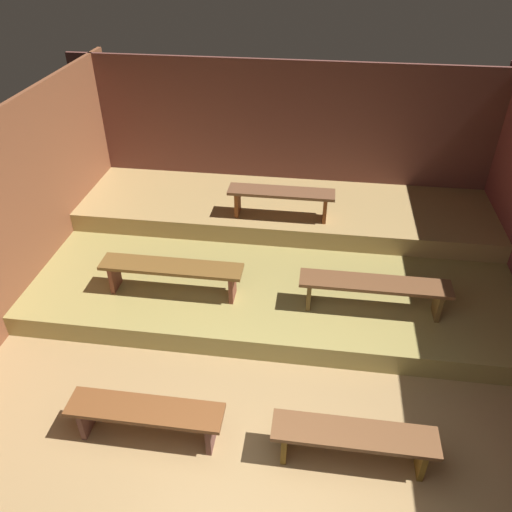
# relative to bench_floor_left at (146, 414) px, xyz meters

# --- Properties ---
(ground) EXTENTS (6.79, 5.86, 0.08)m
(ground) POSITION_rel_bench_floor_left_xyz_m (0.94, 2.04, -0.36)
(ground) COLOR #97794D
(wall_back) EXTENTS (6.79, 0.06, 2.36)m
(wall_back) POSITION_rel_bench_floor_left_xyz_m (0.94, 4.60, 0.86)
(wall_back) COLOR brown
(wall_back) RESTS_ON ground
(wall_left) EXTENTS (0.06, 5.86, 2.36)m
(wall_left) POSITION_rel_bench_floor_left_xyz_m (-2.09, 2.04, 0.86)
(wall_left) COLOR brown
(wall_left) RESTS_ON ground
(platform_lower) EXTENTS (5.99, 3.47, 0.27)m
(platform_lower) POSITION_rel_bench_floor_left_xyz_m (0.94, 2.83, -0.18)
(platform_lower) COLOR olive
(platform_lower) RESTS_ON ground
(platform_middle) EXTENTS (5.99, 1.59, 0.27)m
(platform_middle) POSITION_rel_bench_floor_left_xyz_m (0.94, 3.77, 0.09)
(platform_middle) COLOR #A1834E
(platform_middle) RESTS_ON platform_lower
(bench_floor_left) EXTENTS (1.44, 0.32, 0.41)m
(bench_floor_left) POSITION_rel_bench_floor_left_xyz_m (0.00, 0.00, 0.00)
(bench_floor_left) COLOR brown
(bench_floor_left) RESTS_ON ground
(bench_floor_right) EXTENTS (1.44, 0.32, 0.41)m
(bench_floor_right) POSITION_rel_bench_floor_left_xyz_m (1.88, 0.00, 0.00)
(bench_floor_right) COLOR brown
(bench_floor_right) RESTS_ON ground
(bench_lower_left) EXTENTS (1.69, 0.32, 0.41)m
(bench_lower_left) POSITION_rel_bench_floor_left_xyz_m (-0.24, 1.81, 0.28)
(bench_lower_left) COLOR brown
(bench_lower_left) RESTS_ON platform_lower
(bench_lower_right) EXTENTS (1.69, 0.32, 0.41)m
(bench_lower_right) POSITION_rel_bench_floor_left_xyz_m (2.12, 1.81, 0.28)
(bench_lower_right) COLOR brown
(bench_lower_right) RESTS_ON platform_lower
(bench_middle_center) EXTENTS (1.46, 0.32, 0.41)m
(bench_middle_center) POSITION_rel_bench_floor_left_xyz_m (0.91, 3.34, 0.54)
(bench_middle_center) COLOR brown
(bench_middle_center) RESTS_ON platform_middle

